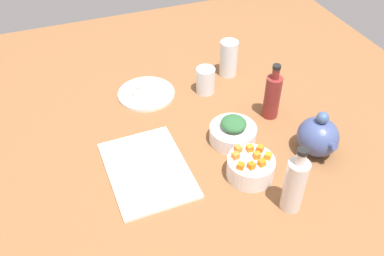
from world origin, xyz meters
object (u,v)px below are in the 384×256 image
Objects in this scene: plate_tofu at (146,94)px; cutting_board at (148,170)px; bowl_greens at (233,134)px; bowl_carrots at (250,168)px; teapot at (318,136)px; bottle_1 at (295,184)px; drinking_glass_1 at (205,80)px; bottle_0 at (272,96)px; drinking_glass_0 at (229,58)px.

cutting_board is at bearing -15.51° from plate_tofu.
bowl_carrots is at bearing -6.31° from bowl_greens.
teapot is at bearing 95.20° from bowl_carrots.
plate_tofu is 0.96× the size of bottle_1.
teapot reaches higher than drinking_glass_1.
bottle_0 is (-6.99, 17.18, 5.58)cm from bowl_greens.
teapot reaches higher than bowl_carrots.
teapot is 24.52cm from bottle_1.
bowl_carrots is at bearing -159.80° from bottle_1.
drinking_glass_1 is at bearing -154.18° from teapot.
bowl_greens is 27.67cm from drinking_glass_1.
teapot reaches higher than bowl_greens.
drinking_glass_0 is (-50.82, 16.06, 3.74)cm from bowl_carrots.
teapot is (10.18, 50.70, 5.58)cm from cutting_board.
drinking_glass_0 is (-38.51, 43.32, 6.44)cm from cutting_board.
bowl_greens is 1.06× the size of drinking_glass_0.
drinking_glass_0 reaches higher than drinking_glass_1.
plate_tofu is (-36.29, 10.07, 0.10)cm from cutting_board.
drinking_glass_0 is at bearing -171.38° from teapot.
drinking_glass_0 is (-64.75, 10.93, -1.91)cm from bottle_1.
plate_tofu is at bearing 164.49° from cutting_board.
drinking_glass_1 is at bearing -178.46° from bottle_1.
teapot is (13.49, 21.71, 3.44)cm from bowl_greens.
plate_tofu is 1.47× the size of drinking_glass_0.
drinking_glass_1 is at bearing 175.24° from bowl_carrots.
plate_tofu is at bearing -160.36° from bottle_1.
teapot is 1.08× the size of drinking_glass_0.
drinking_glass_0 is at bearing 162.46° from bowl_carrots.
teapot reaches higher than plate_tofu.
bowl_carrots is 0.64× the size of bottle_1.
bottle_1 is at bearing 6.56° from bowl_greens.
drinking_glass_1 reaches higher than bowl_carrots.
bottle_0 is 1.44× the size of drinking_glass_0.
bowl_greens is 0.69× the size of bottle_1.
plate_tofu is 61.96cm from teapot.
drinking_glass_0 is at bearing 157.84° from bowl_greens.
drinking_glass_1 is (7.68, -12.47, -2.08)cm from drinking_glass_0.
drinking_glass_0 is (-2.23, 33.25, 6.34)cm from plate_tofu.
teapot is at bearing 25.82° from drinking_glass_1.
bottle_0 is at bearing 140.09° from bowl_carrots.
plate_tofu is 1.02× the size of bottle_0.
drinking_glass_0 is 14.79cm from drinking_glass_1.
bottle_0 is at bearing 36.72° from drinking_glass_1.
plate_tofu is at bearing -160.52° from bowl_carrots.
bottle_0 reaches higher than plate_tofu.
bottle_1 is 65.70cm from drinking_glass_0.
plate_tofu is 38.07cm from bowl_greens.
plate_tofu is 21.90cm from drinking_glass_1.
cutting_board is at bearing -48.36° from drinking_glass_0.
bottle_1 is at bearing 19.64° from plate_tofu.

